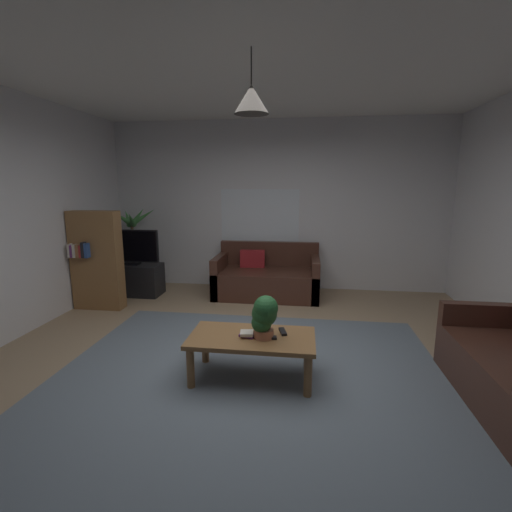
% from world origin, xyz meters
% --- Properties ---
extents(floor, '(5.60, 5.77, 0.02)m').
position_xyz_m(floor, '(0.00, 0.00, -0.01)').
color(floor, '#9E8466').
rests_on(floor, ground).
extents(rug, '(3.64, 3.17, 0.01)m').
position_xyz_m(rug, '(0.00, -0.20, 0.00)').
color(rug, slate).
rests_on(rug, ground).
extents(wall_back, '(5.72, 0.06, 2.81)m').
position_xyz_m(wall_back, '(0.00, 2.91, 1.40)').
color(wall_back, silver).
rests_on(wall_back, ground).
extents(ceiling, '(5.60, 5.77, 0.02)m').
position_xyz_m(ceiling, '(0.00, 0.00, 2.82)').
color(ceiling, white).
extents(window_pane, '(1.32, 0.01, 1.10)m').
position_xyz_m(window_pane, '(-0.28, 2.88, 1.13)').
color(window_pane, white).
extents(couch_under_window, '(1.64, 0.89, 0.82)m').
position_xyz_m(couch_under_window, '(-0.10, 2.38, 0.27)').
color(couch_under_window, '#47281E').
rests_on(couch_under_window, ground).
extents(coffee_table, '(1.13, 0.59, 0.41)m').
position_xyz_m(coffee_table, '(0.03, -0.19, 0.35)').
color(coffee_table, olive).
rests_on(coffee_table, ground).
extents(book_on_table_0, '(0.16, 0.13, 0.02)m').
position_xyz_m(book_on_table_0, '(-0.01, -0.20, 0.42)').
color(book_on_table_0, '#72387F').
rests_on(book_on_table_0, coffee_table).
extents(book_on_table_1, '(0.13, 0.13, 0.03)m').
position_xyz_m(book_on_table_1, '(-0.01, -0.21, 0.44)').
color(book_on_table_1, beige).
rests_on(book_on_table_1, coffee_table).
extents(remote_on_table_0, '(0.17, 0.08, 0.02)m').
position_xyz_m(remote_on_table_0, '(0.18, -0.23, 0.42)').
color(remote_on_table_0, black).
rests_on(remote_on_table_0, coffee_table).
extents(remote_on_table_1, '(0.09, 0.17, 0.02)m').
position_xyz_m(remote_on_table_1, '(0.30, -0.08, 0.42)').
color(remote_on_table_1, black).
rests_on(remote_on_table_1, coffee_table).
extents(potted_plant_on_table, '(0.24, 0.24, 0.39)m').
position_xyz_m(potted_plant_on_table, '(0.14, -0.22, 0.62)').
color(potted_plant_on_table, '#B77051').
rests_on(potted_plant_on_table, coffee_table).
extents(tv_stand, '(0.90, 0.44, 0.50)m').
position_xyz_m(tv_stand, '(-2.25, 2.13, 0.25)').
color(tv_stand, black).
rests_on(tv_stand, ground).
extents(tv, '(0.91, 0.16, 0.56)m').
position_xyz_m(tv, '(-2.25, 2.11, 0.79)').
color(tv, black).
rests_on(tv, tv_stand).
extents(potted_palm_corner, '(0.73, 0.71, 1.39)m').
position_xyz_m(potted_palm_corner, '(-2.42, 2.57, 0.59)').
color(potted_palm_corner, '#4C4C51').
rests_on(potted_palm_corner, ground).
extents(bookshelf_corner, '(0.70, 0.31, 1.40)m').
position_xyz_m(bookshelf_corner, '(-2.43, 1.44, 0.71)').
color(bookshelf_corner, olive).
rests_on(bookshelf_corner, ground).
extents(pendant_lamp, '(0.28, 0.28, 0.50)m').
position_xyz_m(pendant_lamp, '(0.03, -0.19, 2.42)').
color(pendant_lamp, black).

